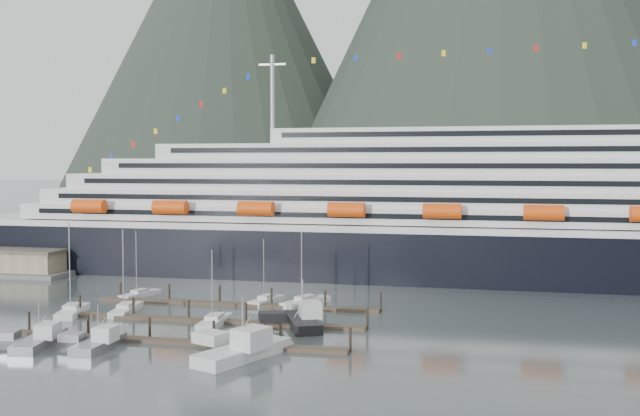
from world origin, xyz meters
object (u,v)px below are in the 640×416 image
(sailboat_b, at_px, (126,310))
(sailboat_e, at_px, (140,295))
(sailboat_g, at_px, (306,302))
(trawler_d, at_px, (242,350))
(sailboat_c, at_px, (215,322))
(trawler_a, at_px, (38,339))
(cruise_ship, at_px, (462,219))
(trawler_b, at_px, (98,343))
(sailboat_a, at_px, (73,312))
(sailboat_f, at_px, (266,301))
(trawler_e, at_px, (302,321))

(sailboat_b, xyz_separation_m, sailboat_e, (-4.11, 13.09, -0.02))
(sailboat_g, bearing_deg, sailboat_b, 141.79)
(sailboat_g, xyz_separation_m, trawler_d, (0.73, -34.41, 0.60))
(sailboat_c, xyz_separation_m, trawler_a, (-17.55, -16.69, 0.42))
(cruise_ship, height_order, sailboat_e, cruise_ship)
(sailboat_b, height_order, trawler_b, sailboat_b)
(sailboat_e, xyz_separation_m, trawler_a, (3.30, -35.02, 0.43))
(sailboat_g, bearing_deg, sailboat_a, 141.42)
(trawler_d, bearing_deg, sailboat_c, 53.26)
(sailboat_f, height_order, trawler_e, sailboat_f)
(sailboat_f, relative_size, trawler_a, 0.96)
(sailboat_a, distance_m, trawler_b, 23.66)
(sailboat_e, relative_size, trawler_e, 0.99)
(sailboat_f, height_order, trawler_d, sailboat_f)
(sailboat_a, xyz_separation_m, sailboat_g, (33.15, 15.85, -0.04))
(trawler_d, height_order, trawler_e, trawler_d)
(sailboat_b, bearing_deg, trawler_a, 168.27)
(cruise_ship, relative_size, trawler_d, 14.74)
(sailboat_c, height_order, sailboat_f, sailboat_c)
(sailboat_b, relative_size, sailboat_f, 1.21)
(cruise_ship, xyz_separation_m, trawler_d, (-23.14, -69.88, -11.04))
(sailboat_e, bearing_deg, sailboat_b, -147.82)
(sailboat_e, height_order, sailboat_f, sailboat_e)
(sailboat_a, bearing_deg, trawler_a, -175.76)
(sailboat_f, bearing_deg, sailboat_c, -172.99)
(sailboat_b, bearing_deg, trawler_b, -170.65)
(sailboat_g, xyz_separation_m, trawler_a, (-26.67, -34.50, 0.41))
(trawler_e, bearing_deg, sailboat_e, 39.31)
(sailboat_g, bearing_deg, trawler_a, 168.16)
(sailboat_e, height_order, trawler_e, sailboat_e)
(sailboat_f, height_order, trawler_a, sailboat_f)
(sailboat_a, bearing_deg, trawler_d, -133.65)
(sailboat_e, distance_m, sailboat_g, 29.98)
(sailboat_e, bearing_deg, cruise_ship, -42.26)
(sailboat_b, distance_m, sailboat_f, 22.80)
(cruise_ship, xyz_separation_m, sailboat_b, (-49.74, -48.04, -11.62))
(sailboat_c, distance_m, sailboat_f, 17.71)
(trawler_b, bearing_deg, sailboat_g, -29.49)
(sailboat_f, bearing_deg, sailboat_g, -72.76)
(sailboat_e, bearing_deg, sailboat_c, -116.55)
(sailboat_b, relative_size, trawler_a, 1.16)
(sailboat_c, bearing_deg, trawler_a, 131.13)
(sailboat_f, relative_size, trawler_e, 0.92)
(cruise_ship, bearing_deg, sailboat_b, -135.99)
(sailboat_b, bearing_deg, trawler_d, -139.02)
(trawler_a, bearing_deg, trawler_d, -100.47)
(sailboat_b, bearing_deg, trawler_e, -106.93)
(sailboat_c, relative_size, trawler_d, 0.81)
(sailboat_f, distance_m, trawler_a, 39.65)
(trawler_b, xyz_separation_m, trawler_e, (21.89, 17.99, 0.13))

